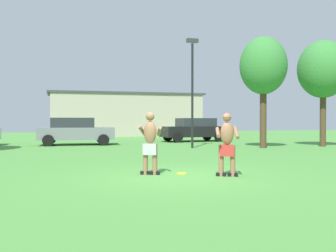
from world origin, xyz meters
TOP-DOWN VIEW (x-y plane):
  - ground_plane at (0.00, 0.00)m, footprint 80.00×80.00m
  - player_with_cap at (1.20, -0.33)m, footprint 0.67×0.74m
  - player_in_gray at (-0.60, 0.53)m, footprint 0.69×0.72m
  - frisbee at (0.24, 0.42)m, footprint 0.28×0.28m
  - car_gray_mid_lot at (-1.88, 13.81)m, footprint 4.39×2.21m
  - car_black_far_end at (6.04, 15.51)m, footprint 4.44×2.33m
  - lamp_post at (3.80, 9.56)m, footprint 0.60×0.24m
  - outbuilding_behind_lot at (3.35, 27.13)m, footprint 14.10×5.65m
  - tree_right_field at (7.32, 8.56)m, footprint 2.43×2.43m
  - tree_behind_players at (11.04, 8.68)m, footprint 2.74×2.74m

SIDE VIEW (x-z plane):
  - ground_plane at x=0.00m, z-range 0.00..0.00m
  - frisbee at x=0.24m, z-range 0.00..0.03m
  - car_gray_mid_lot at x=-1.88m, z-range 0.03..1.61m
  - car_black_far_end at x=6.04m, z-range 0.03..1.61m
  - player_in_gray at x=-0.60m, z-range 0.04..1.68m
  - player_with_cap at x=1.20m, z-range 0.07..1.69m
  - outbuilding_behind_lot at x=3.35m, z-range 0.01..3.96m
  - lamp_post at x=3.80m, z-range 0.64..6.28m
  - tree_behind_players at x=11.04m, z-range 1.29..7.08m
  - tree_right_field at x=7.32m, z-range 1.33..7.08m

